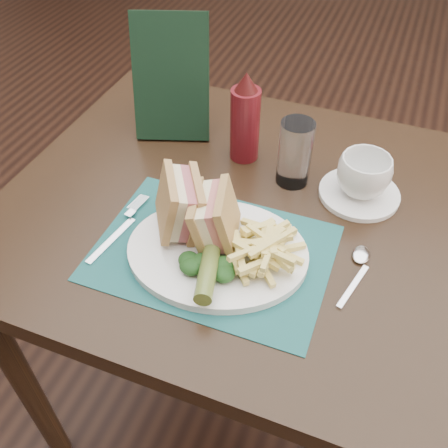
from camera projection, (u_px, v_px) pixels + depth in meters
name	position (u px, v px, depth m)	size (l,w,h in m)	color
floor	(286.00, 271.00, 1.78)	(7.00, 7.00, 0.00)	black
table_main	(241.00, 320.00, 1.19)	(0.90, 0.75, 0.75)	black
placemat	(213.00, 252.00, 0.84)	(0.39, 0.28, 0.00)	#195251
plate	(217.00, 252.00, 0.82)	(0.30, 0.24, 0.01)	white
sandwich_half_a	(167.00, 205.00, 0.82)	(0.06, 0.11, 0.10)	tan
sandwich_half_b	(202.00, 216.00, 0.80)	(0.06, 0.10, 0.09)	tan
kale_garnish	(205.00, 265.00, 0.78)	(0.11, 0.08, 0.03)	#133513
pickle_spear	(208.00, 269.00, 0.76)	(0.03, 0.03, 0.12)	#4E6124
fries_pile	(263.00, 244.00, 0.79)	(0.18, 0.20, 0.06)	#F0DD78
fork	(120.00, 227.00, 0.87)	(0.03, 0.17, 0.01)	silver
spoon	(356.00, 274.00, 0.80)	(0.03, 0.15, 0.01)	silver
saucer	(359.00, 194.00, 0.94)	(0.15, 0.15, 0.01)	white
coffee_cup	(364.00, 175.00, 0.90)	(0.10, 0.10, 0.08)	white
drinking_glass	(295.00, 153.00, 0.93)	(0.06, 0.06, 0.13)	silver
ketchup_bottle	(245.00, 117.00, 0.96)	(0.06, 0.06, 0.19)	#500D13
check_presenter	(171.00, 78.00, 1.01)	(0.15, 0.02, 0.25)	black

